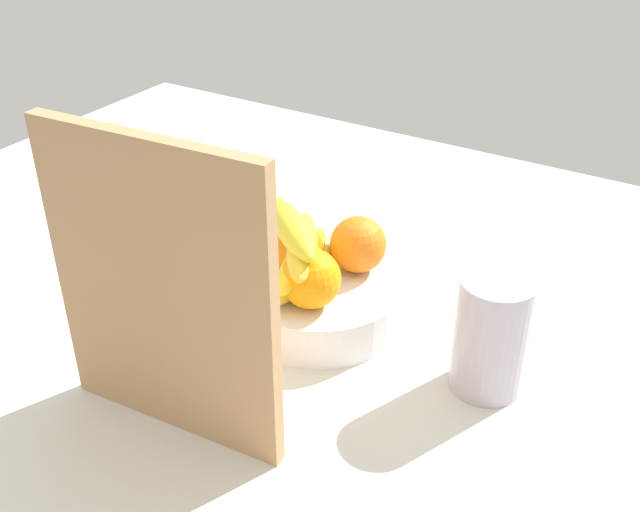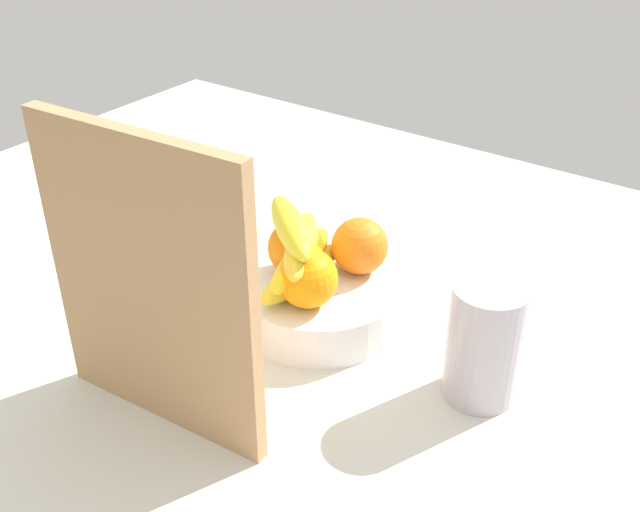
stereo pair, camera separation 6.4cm
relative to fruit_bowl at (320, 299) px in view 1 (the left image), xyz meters
The scene contains 9 objects.
ground_plane 5.50cm from the fruit_bowl, 127.59° to the left, with size 180.00×140.00×3.00cm, color silver.
fruit_bowl is the anchor object (origin of this frame).
orange_front_left 9.32cm from the fruit_bowl, 117.53° to the right, with size 7.90×7.90×7.90cm, color orange.
orange_front_right 8.05cm from the fruit_bowl, ahead, with size 7.90×7.90×7.90cm, color orange.
orange_center 9.05cm from the fruit_bowl, 110.91° to the left, with size 7.90×7.90×7.90cm, color orange.
banana_bunch 8.82cm from the fruit_bowl, 51.38° to the left, with size 15.59×17.78×10.60cm.
cutting_board 30.64cm from the fruit_bowl, 82.60° to the left, with size 28.00×1.80×36.00cm, color tan.
thermos_tumbler 25.50cm from the fruit_bowl, behind, with size 8.97×8.97×15.45cm, color #BBB2C1.
jar_lid 28.54cm from the fruit_bowl, 27.59° to the right, with size 7.14×7.14×1.09cm, color white.
Camera 1 is at (-43.66, 72.32, 62.88)cm, focal length 42.72 mm.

